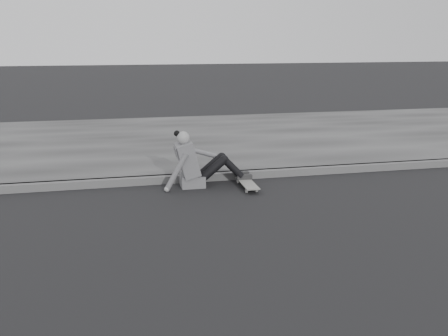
% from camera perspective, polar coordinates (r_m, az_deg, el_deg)
% --- Properties ---
extents(ground, '(80.00, 80.00, 0.00)m').
position_cam_1_polar(ground, '(6.44, 20.99, -6.43)').
color(ground, black).
rests_on(ground, ground).
extents(curb, '(24.00, 0.16, 0.12)m').
position_cam_1_polar(curb, '(8.58, 11.70, -0.19)').
color(curb, '#505050').
rests_on(curb, ground).
extents(sidewalk, '(24.00, 6.00, 0.12)m').
position_cam_1_polar(sidewalk, '(11.33, 5.54, 3.61)').
color(sidewalk, '#3A3A3A').
rests_on(sidewalk, ground).
extents(skateboard, '(0.20, 0.78, 0.09)m').
position_cam_1_polar(skateboard, '(7.60, 2.63, -1.72)').
color(skateboard, '#9B9B96').
rests_on(skateboard, ground).
extents(seated_woman, '(1.38, 0.46, 0.88)m').
position_cam_1_polar(seated_woman, '(7.61, -3.17, 0.55)').
color(seated_woman, '#59585B').
rests_on(seated_woman, ground).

